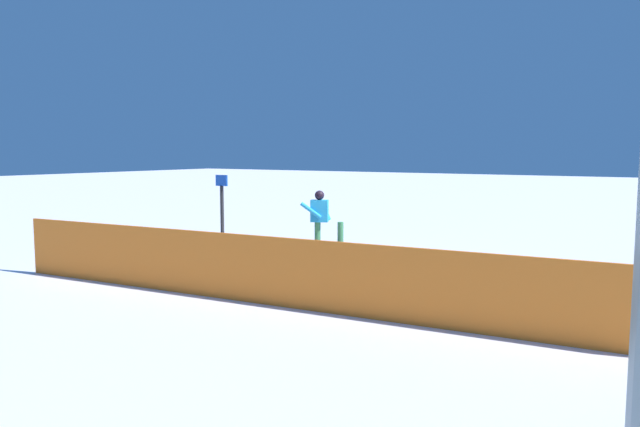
# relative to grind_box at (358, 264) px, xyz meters

# --- Properties ---
(ground_plane) EXTENTS (120.00, 120.00, 0.00)m
(ground_plane) POSITION_rel_grind_box_xyz_m (0.00, 0.00, -0.28)
(ground_plane) COLOR white
(grind_box) EXTENTS (7.02, 1.20, 0.62)m
(grind_box) POSITION_rel_grind_box_xyz_m (0.00, 0.00, 0.00)
(grind_box) COLOR black
(grind_box) RESTS_ON ground_plane
(snowboarder) EXTENTS (1.44, 0.90, 1.31)m
(snowboarder) POSITION_rel_grind_box_xyz_m (0.88, 0.13, 1.04)
(snowboarder) COLOR #C33297
(snowboarder) RESTS_ON grind_box
(safety_fence) EXTENTS (13.09, 1.16, 1.28)m
(safety_fence) POSITION_rel_grind_box_xyz_m (0.00, 3.14, 0.36)
(safety_fence) COLOR orange
(safety_fence) RESTS_ON ground_plane
(trail_marker) EXTENTS (0.40, 0.10, 2.18)m
(trail_marker) POSITION_rel_grind_box_xyz_m (4.57, -0.59, 0.88)
(trail_marker) COLOR #262628
(trail_marker) RESTS_ON ground_plane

